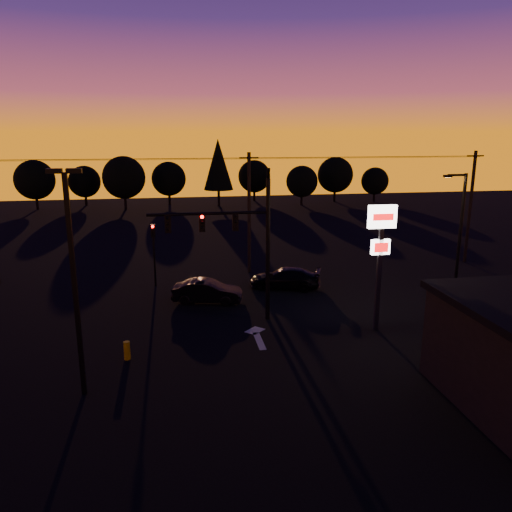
{
  "coord_description": "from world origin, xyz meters",
  "views": [
    {
      "loc": [
        -3.63,
        -22.41,
        10.45
      ],
      "look_at": [
        1.0,
        5.0,
        3.5
      ],
      "focal_mm": 35.0,
      "sensor_mm": 36.0,
      "label": 1
    }
  ],
  "objects_px": {
    "parking_lot_light": "(73,270)",
    "bollard": "(127,351)",
    "streetlight": "(459,231)",
    "suv_parked": "(475,357)",
    "car_right": "(285,278)",
    "car_mid": "(207,291)",
    "traffic_signal_mast": "(239,236)",
    "secondary_signal": "(154,246)",
    "pylon_sign": "(381,241)"
  },
  "relations": [
    {
      "from": "streetlight",
      "to": "suv_parked",
      "type": "distance_m",
      "value": 11.05
    },
    {
      "from": "parking_lot_light",
      "to": "suv_parked",
      "type": "xyz_separation_m",
      "value": [
        16.91,
        -0.88,
        -4.58
      ]
    },
    {
      "from": "parking_lot_light",
      "to": "streetlight",
      "type": "distance_m",
      "value": 23.05
    },
    {
      "from": "parking_lot_light",
      "to": "streetlight",
      "type": "height_order",
      "value": "parking_lot_light"
    },
    {
      "from": "secondary_signal",
      "to": "pylon_sign",
      "type": "xyz_separation_m",
      "value": [
        12.0,
        -9.99,
        2.05
      ]
    },
    {
      "from": "car_mid",
      "to": "car_right",
      "type": "height_order",
      "value": "car_mid"
    },
    {
      "from": "bollard",
      "to": "car_mid",
      "type": "bearing_deg",
      "value": 60.01
    },
    {
      "from": "pylon_sign",
      "to": "suv_parked",
      "type": "distance_m",
      "value": 7.25
    },
    {
      "from": "traffic_signal_mast",
      "to": "bollard",
      "type": "distance_m",
      "value": 8.45
    },
    {
      "from": "streetlight",
      "to": "suv_parked",
      "type": "height_order",
      "value": "streetlight"
    },
    {
      "from": "parking_lot_light",
      "to": "bollard",
      "type": "bearing_deg",
      "value": 63.35
    },
    {
      "from": "bollard",
      "to": "secondary_signal",
      "type": "bearing_deg",
      "value": 84.98
    },
    {
      "from": "car_right",
      "to": "secondary_signal",
      "type": "bearing_deg",
      "value": -82.93
    },
    {
      "from": "traffic_signal_mast",
      "to": "car_right",
      "type": "relative_size",
      "value": 1.78
    },
    {
      "from": "secondary_signal",
      "to": "bollard",
      "type": "xyz_separation_m",
      "value": [
        -1.01,
        -11.52,
        -2.42
      ]
    },
    {
      "from": "secondary_signal",
      "to": "pylon_sign",
      "type": "distance_m",
      "value": 15.75
    },
    {
      "from": "parking_lot_light",
      "to": "car_mid",
      "type": "bearing_deg",
      "value": 60.94
    },
    {
      "from": "secondary_signal",
      "to": "car_right",
      "type": "height_order",
      "value": "secondary_signal"
    },
    {
      "from": "suv_parked",
      "to": "traffic_signal_mast",
      "type": "bearing_deg",
      "value": 148.16
    },
    {
      "from": "parking_lot_light",
      "to": "car_mid",
      "type": "xyz_separation_m",
      "value": [
        5.82,
        10.47,
        -4.56
      ]
    },
    {
      "from": "secondary_signal",
      "to": "car_mid",
      "type": "bearing_deg",
      "value": -50.41
    },
    {
      "from": "bollard",
      "to": "car_right",
      "type": "xyz_separation_m",
      "value": [
        9.81,
        9.6,
        0.25
      ]
    },
    {
      "from": "car_right",
      "to": "streetlight",
      "type": "bearing_deg",
      "value": 87.41
    },
    {
      "from": "traffic_signal_mast",
      "to": "bollard",
      "type": "relative_size",
      "value": 9.65
    },
    {
      "from": "traffic_signal_mast",
      "to": "pylon_sign",
      "type": "bearing_deg",
      "value": -19.36
    },
    {
      "from": "parking_lot_light",
      "to": "pylon_sign",
      "type": "distance_m",
      "value": 15.19
    },
    {
      "from": "pylon_sign",
      "to": "car_right",
      "type": "distance_m",
      "value": 9.65
    },
    {
      "from": "streetlight",
      "to": "traffic_signal_mast",
      "type": "bearing_deg",
      "value": -173.86
    },
    {
      "from": "pylon_sign",
      "to": "traffic_signal_mast",
      "type": "bearing_deg",
      "value": 160.64
    },
    {
      "from": "bollard",
      "to": "suv_parked",
      "type": "relative_size",
      "value": 0.18
    },
    {
      "from": "parking_lot_light",
      "to": "bollard",
      "type": "relative_size",
      "value": 10.28
    },
    {
      "from": "bollard",
      "to": "car_right",
      "type": "bearing_deg",
      "value": 44.38
    },
    {
      "from": "pylon_sign",
      "to": "suv_parked",
      "type": "xyz_separation_m",
      "value": [
        2.41,
        -5.37,
        -4.22
      ]
    },
    {
      "from": "traffic_signal_mast",
      "to": "streetlight",
      "type": "height_order",
      "value": "traffic_signal_mast"
    },
    {
      "from": "secondary_signal",
      "to": "parking_lot_light",
      "type": "bearing_deg",
      "value": -99.79
    },
    {
      "from": "traffic_signal_mast",
      "to": "suv_parked",
      "type": "bearing_deg",
      "value": -39.63
    },
    {
      "from": "parking_lot_light",
      "to": "car_mid",
      "type": "relative_size",
      "value": 2.11
    },
    {
      "from": "pylon_sign",
      "to": "streetlight",
      "type": "distance_m",
      "value": 8.0
    },
    {
      "from": "pylon_sign",
      "to": "streetlight",
      "type": "xyz_separation_m",
      "value": [
        6.91,
        4.0,
        -0.49
      ]
    },
    {
      "from": "traffic_signal_mast",
      "to": "parking_lot_light",
      "type": "bearing_deg",
      "value": -136.63
    },
    {
      "from": "parking_lot_light",
      "to": "car_mid",
      "type": "distance_m",
      "value": 12.82
    },
    {
      "from": "car_right",
      "to": "suv_parked",
      "type": "distance_m",
      "value": 14.57
    },
    {
      "from": "traffic_signal_mast",
      "to": "parking_lot_light",
      "type": "relative_size",
      "value": 0.94
    },
    {
      "from": "car_mid",
      "to": "car_right",
      "type": "bearing_deg",
      "value": -55.13
    },
    {
      "from": "pylon_sign",
      "to": "car_right",
      "type": "height_order",
      "value": "pylon_sign"
    },
    {
      "from": "car_mid",
      "to": "car_right",
      "type": "xyz_separation_m",
      "value": [
        5.48,
        2.1,
        -0.02
      ]
    },
    {
      "from": "secondary_signal",
      "to": "car_right",
      "type": "xyz_separation_m",
      "value": [
        8.8,
        -1.91,
        -2.16
      ]
    },
    {
      "from": "bollard",
      "to": "car_mid",
      "type": "xyz_separation_m",
      "value": [
        4.33,
        7.51,
        0.27
      ]
    },
    {
      "from": "pylon_sign",
      "to": "suv_parked",
      "type": "bearing_deg",
      "value": -65.89
    },
    {
      "from": "secondary_signal",
      "to": "streetlight",
      "type": "relative_size",
      "value": 0.54
    }
  ]
}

